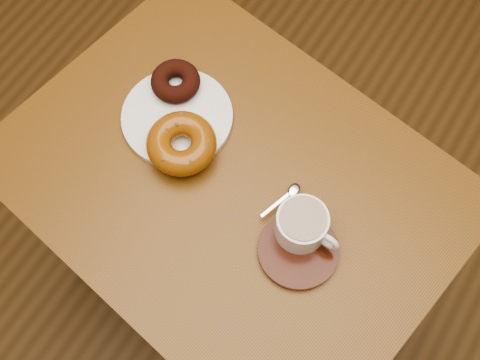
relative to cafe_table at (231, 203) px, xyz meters
The scene contains 8 objects.
ground 0.64m from the cafe_table, 77.95° to the left, with size 6.00×6.00×0.00m, color brown.
cafe_table is the anchor object (origin of this frame).
donut_plate 0.20m from the cafe_table, 161.33° to the left, with size 0.21×0.21×0.01m, color white.
donut_cinnamon 0.26m from the cafe_table, 151.40° to the left, with size 0.09×0.09×0.03m, color black.
donut_caramel 0.18m from the cafe_table, behind, with size 0.16×0.16×0.05m.
saucer 0.22m from the cafe_table, 17.06° to the right, with size 0.14×0.14×0.01m, color #361107.
coffee_cup 0.23m from the cafe_table, ahead, with size 0.11×0.09×0.06m.
teaspoon 0.17m from the cafe_table, 14.52° to the left, with size 0.03×0.09×0.01m.
Camera 1 is at (0.21, -0.50, 1.72)m, focal length 45.00 mm.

